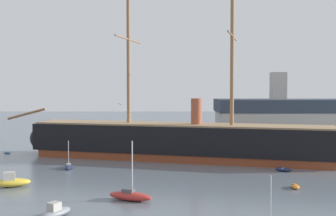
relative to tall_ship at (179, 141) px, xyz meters
The scene contains 12 objects.
tall_ship is the anchor object (origin of this frame).
motorboat_foreground_left 34.62m from the tall_ship, 111.20° to the right, with size 3.03×3.74×1.46m.
sailboat_near_centre 27.15m from the tall_ship, 102.71° to the right, with size 5.23×3.22×6.55m.
motorboat_mid_left 29.31m from the tall_ship, 136.79° to the right, with size 4.79×3.17×1.86m.
dinghy_mid_right 25.14m from the tall_ship, 56.53° to the right, with size 1.18×2.30×0.52m.
sailboat_alongside_bow 19.13m from the tall_ship, 154.00° to the right, with size 1.45×3.40×4.29m.
dinghy_alongside_stern 18.59m from the tall_ship, 33.87° to the right, with size 2.61×2.10×0.57m.
dinghy_far_left 33.27m from the tall_ship, 167.48° to the left, with size 2.11×1.91×0.47m.
motorboat_far_right 27.26m from the tall_ship, 14.80° to the left, with size 4.43×3.30×1.72m.
sailboat_distant_centre 17.63m from the tall_ship, 96.23° to the left, with size 3.01×3.51×4.67m.
dockside_warehouse_right 36.18m from the tall_ship, 39.68° to the left, with size 40.15×15.87×15.94m.
seagull_in_flight 29.86m from the tall_ship, 103.47° to the right, with size 0.41×1.15×0.13m.
Camera 1 is at (2.62, -25.25, 12.16)m, focal length 44.42 mm.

